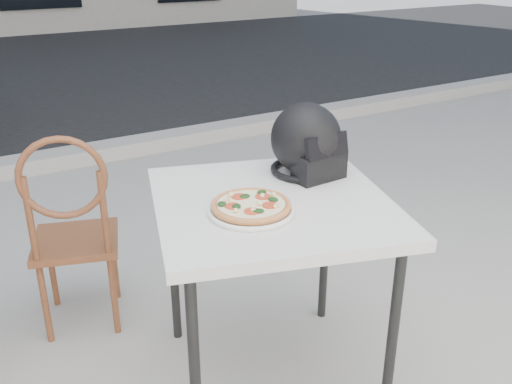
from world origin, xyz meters
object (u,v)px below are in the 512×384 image
helmet (307,143)px  cafe_chair_main (71,224)px  cafe_table_main (272,217)px  plate (251,211)px  pizza (251,205)px

helmet → cafe_chair_main: (-0.83, 0.58, -0.39)m
cafe_table_main → helmet: size_ratio=3.46×
cafe_table_main → plate: bearing=-154.8°
plate → cafe_chair_main: cafe_chair_main is taller
cafe_table_main → plate: 0.16m
plate → pizza: pizza is taller
cafe_table_main → plate: size_ratio=2.95×
pizza → helmet: helmet is taller
cafe_table_main → cafe_chair_main: (-0.57, 0.73, -0.19)m
cafe_table_main → cafe_chair_main: cafe_chair_main is taller
helmet → pizza: bearing=-154.6°
cafe_table_main → cafe_chair_main: bearing=127.8°
plate → helmet: bearing=28.7°
helmet → cafe_chair_main: helmet is taller
pizza → cafe_chair_main: cafe_chair_main is taller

